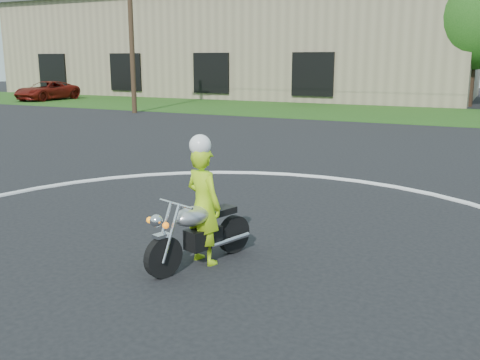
% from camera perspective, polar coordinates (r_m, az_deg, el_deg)
% --- Properties ---
extents(ground, '(120.00, 120.00, 0.00)m').
position_cam_1_polar(ground, '(6.38, -16.85, -15.75)').
color(ground, black).
rests_on(ground, ground).
extents(grass_strip, '(120.00, 10.00, 0.02)m').
position_cam_1_polar(grass_strip, '(31.42, 18.79, 6.61)').
color(grass_strip, '#1E4714').
rests_on(grass_strip, ground).
extents(course_markings, '(19.05, 19.05, 0.12)m').
position_cam_1_polar(course_markings, '(9.07, 13.33, -6.79)').
color(course_markings, silver).
rests_on(course_markings, ground).
extents(primary_motorcycle, '(0.93, 1.93, 1.05)m').
position_cam_1_polar(primary_motorcycle, '(7.91, -4.43, -5.55)').
color(primary_motorcycle, black).
rests_on(primary_motorcycle, ground).
extents(rider_primary_grp, '(0.74, 0.60, 1.94)m').
position_cam_1_polar(rider_primary_grp, '(7.90, -3.94, -2.33)').
color(rider_primary_grp, '#AFE317').
rests_on(rider_primary_grp, ground).
extents(pickup_grp, '(2.42, 5.11, 1.41)m').
position_cam_1_polar(pickup_grp, '(43.28, -19.91, 8.94)').
color(pickup_grp, '#64120B').
rests_on(pickup_grp, ground).
extents(warehouse, '(41.00, 17.00, 8.30)m').
position_cam_1_polar(warehouse, '(49.21, -0.52, 14.07)').
color(warehouse, tan).
rests_on(warehouse, ground).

